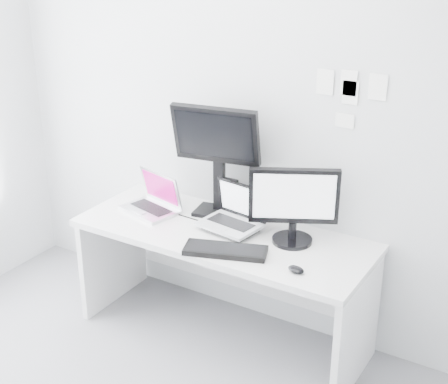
{
  "coord_description": "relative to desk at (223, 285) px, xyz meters",
  "views": [
    {
      "loc": [
        1.83,
        -1.76,
        2.48
      ],
      "look_at": [
        0.02,
        1.23,
        1.0
      ],
      "focal_mm": 53.05,
      "sensor_mm": 36.0,
      "label": 1
    }
  ],
  "objects": [
    {
      "name": "keyboard",
      "position": [
        0.15,
        -0.22,
        0.38
      ],
      "size": [
        0.49,
        0.31,
        0.03
      ],
      "primitive_type": "cube",
      "rotation": [
        0.0,
        0.0,
        0.34
      ],
      "color": "black",
      "rests_on": "desk"
    },
    {
      "name": "rear_monitor",
      "position": [
        -0.16,
        0.2,
        0.73
      ],
      "size": [
        0.56,
        0.28,
        0.73
      ],
      "primitive_type": "cube",
      "rotation": [
        0.0,
        0.0,
        0.18
      ],
      "color": "black",
      "rests_on": "desk"
    },
    {
      "name": "speaker",
      "position": [
        -0.13,
        0.27,
        0.47
      ],
      "size": [
        0.11,
        0.11,
        0.21
      ],
      "primitive_type": "cube",
      "rotation": [
        0.0,
        0.0,
        0.09
      ],
      "color": "black",
      "rests_on": "desk"
    },
    {
      "name": "dell_laptop",
      "position": [
        0.02,
        0.04,
        0.51
      ],
      "size": [
        0.38,
        0.32,
        0.29
      ],
      "primitive_type": "cube",
      "rotation": [
        0.0,
        0.0,
        -0.15
      ],
      "color": "#BBBEC2",
      "rests_on": "desk"
    },
    {
      "name": "wall_note_2",
      "position": [
        0.75,
        0.34,
        1.26
      ],
      "size": [
        0.1,
        0.0,
        0.14
      ],
      "primitive_type": "cube",
      "color": "white",
      "rests_on": "back_wall"
    },
    {
      "name": "mouse",
      "position": [
        0.58,
        -0.21,
        0.38
      ],
      "size": [
        0.11,
        0.08,
        0.03
      ],
      "primitive_type": "ellipsoid",
      "rotation": [
        0.0,
        0.0,
        -0.25
      ],
      "color": "black",
      "rests_on": "desk"
    },
    {
      "name": "back_wall",
      "position": [
        0.0,
        0.35,
        0.99
      ],
      "size": [
        3.6,
        0.0,
        3.6
      ],
      "primitive_type": "plane",
      "rotation": [
        1.57,
        0.0,
        0.0
      ],
      "color": "silver",
      "rests_on": "ground"
    },
    {
      "name": "macbook",
      "position": [
        -0.55,
        0.01,
        0.5
      ],
      "size": [
        0.4,
        0.34,
        0.26
      ],
      "primitive_type": "cube",
      "rotation": [
        0.0,
        0.0,
        -0.24
      ],
      "color": "silver",
      "rests_on": "desk"
    },
    {
      "name": "desk",
      "position": [
        0.0,
        0.0,
        0.0
      ],
      "size": [
        1.8,
        0.7,
        0.73
      ],
      "primitive_type": "cube",
      "color": "silver",
      "rests_on": "ground"
    },
    {
      "name": "wall_note_3",
      "position": [
        0.58,
        0.34,
        1.05
      ],
      "size": [
        0.11,
        0.0,
        0.08
      ],
      "primitive_type": "cube",
      "color": "white",
      "rests_on": "back_wall"
    },
    {
      "name": "samsung_monitor",
      "position": [
        0.41,
        0.1,
        0.6
      ],
      "size": [
        0.56,
        0.44,
        0.47
      ],
      "primitive_type": "cube",
      "rotation": [
        0.0,
        0.0,
        0.48
      ],
      "color": "black",
      "rests_on": "desk"
    },
    {
      "name": "wall_note_0",
      "position": [
        0.45,
        0.34,
        1.26
      ],
      "size": [
        0.1,
        0.0,
        0.14
      ],
      "primitive_type": "cube",
      "color": "white",
      "rests_on": "back_wall"
    },
    {
      "name": "wall_note_1",
      "position": [
        0.6,
        0.34,
        1.22
      ],
      "size": [
        0.09,
        0.0,
        0.13
      ],
      "primitive_type": "cube",
      "color": "white",
      "rests_on": "back_wall"
    },
    {
      "name": "wall_note_4",
      "position": [
        0.59,
        0.34,
        1.27
      ],
      "size": [
        0.09,
        0.0,
        0.14
      ],
      "primitive_type": "cube",
      "color": "white",
      "rests_on": "back_wall"
    }
  ]
}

